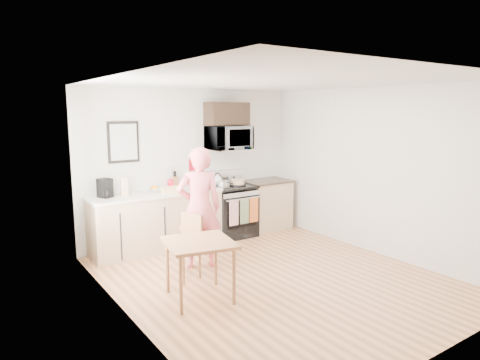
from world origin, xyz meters
TOP-DOWN VIEW (x-y plane):
  - floor at (0.00, 0.00)m, footprint 4.60×4.60m
  - back_wall at (0.00, 2.30)m, footprint 4.00×0.04m
  - front_wall at (0.00, -2.30)m, footprint 4.00×0.04m
  - left_wall at (-2.00, 0.00)m, footprint 0.04×4.60m
  - right_wall at (2.00, 0.00)m, footprint 0.04×4.60m
  - ceiling at (0.00, 0.00)m, footprint 4.00×4.60m
  - window at (-1.96, 0.80)m, footprint 0.06×1.40m
  - cabinet_left at (-0.80, 2.00)m, footprint 2.10×0.60m
  - countertop_left at (-0.80, 2.00)m, footprint 2.14×0.64m
  - cabinet_right at (1.43, 2.00)m, footprint 0.84×0.60m
  - countertop_right at (1.43, 2.00)m, footprint 0.88×0.64m
  - range at (0.63, 1.98)m, footprint 0.76×0.70m
  - microwave at (0.63, 2.08)m, footprint 0.76×0.51m
  - upper_cabinet at (0.63, 2.12)m, footprint 0.76×0.35m
  - wall_art at (-1.20, 2.28)m, footprint 0.50×0.04m
  - wall_trivet at (0.05, 2.28)m, footprint 0.20×0.02m
  - person at (-0.60, 0.94)m, footprint 0.74×0.62m
  - dining_table at (-1.13, -0.00)m, footprint 0.79×0.79m
  - chair at (-0.89, 0.71)m, footprint 0.50×0.47m
  - knife_block at (-0.37, 2.21)m, footprint 0.09×0.13m
  - utensil_crock at (-0.42, 2.22)m, footprint 0.13×0.13m
  - fruit_bowl at (-0.74, 2.16)m, footprint 0.23×0.23m
  - milk_carton at (-1.30, 2.06)m, footprint 0.12×0.12m
  - coffee_maker at (-1.57, 2.10)m, footprint 0.23×0.27m
  - bread_bag at (-0.63, 1.78)m, footprint 0.33×0.19m
  - cake at (0.72, 1.94)m, footprint 0.30×0.30m
  - kettle at (0.42, 2.12)m, footprint 0.18×0.18m
  - pot at (0.41, 1.89)m, footprint 0.21×0.36m

SIDE VIEW (x-z plane):
  - floor at x=0.00m, z-range 0.00..0.00m
  - range at x=0.63m, z-range -0.14..1.02m
  - cabinet_left at x=-0.80m, z-range 0.00..0.90m
  - cabinet_right at x=1.43m, z-range 0.00..0.90m
  - chair at x=-0.89m, z-range 0.13..0.99m
  - dining_table at x=-1.13m, z-range 0.28..0.99m
  - person at x=-0.60m, z-range 0.00..1.74m
  - countertop_left at x=-0.80m, z-range 0.90..0.94m
  - countertop_right at x=1.43m, z-range 0.90..0.94m
  - cake at x=0.72m, z-range 0.92..1.02m
  - fruit_bowl at x=-0.74m, z-range 0.93..1.02m
  - pot at x=0.41m, z-range 0.93..1.03m
  - bread_bag at x=-0.63m, z-range 0.94..1.05m
  - kettle at x=0.42m, z-range 0.91..1.13m
  - knife_block at x=-0.37m, z-range 0.94..1.14m
  - coffee_maker at x=-1.57m, z-range 0.93..1.22m
  - milk_carton at x=-1.30m, z-range 0.94..1.22m
  - utensil_crock at x=-0.42m, z-range 0.90..1.28m
  - back_wall at x=0.00m, z-range 0.00..2.60m
  - front_wall at x=0.00m, z-range 0.00..2.60m
  - left_wall at x=-2.00m, z-range 0.00..2.60m
  - right_wall at x=2.00m, z-range 0.00..2.60m
  - wall_trivet at x=0.05m, z-range 1.20..1.40m
  - window at x=-1.96m, z-range 0.80..2.30m
  - wall_art at x=-1.20m, z-range 1.43..2.08m
  - microwave at x=0.63m, z-range 1.55..1.97m
  - upper_cabinet at x=0.63m, z-range 1.98..2.38m
  - ceiling at x=0.00m, z-range 2.58..2.62m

